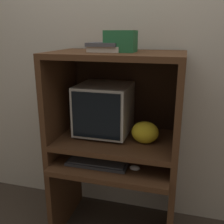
# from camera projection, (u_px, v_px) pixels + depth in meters

# --- Properties ---
(wall_back) EXTENTS (6.00, 0.06, 2.60)m
(wall_back) POSITION_uv_depth(u_px,v_px,m) (128.00, 59.00, 2.04)
(wall_back) COLOR beige
(wall_back) RESTS_ON ground_plane
(desk_base) EXTENTS (0.88, 0.63, 0.63)m
(desk_base) POSITION_uv_depth(u_px,v_px,m) (114.00, 187.00, 1.95)
(desk_base) COLOR #4C2D19
(desk_base) RESTS_ON ground_plane
(desk_monitor_shelf) EXTENTS (0.88, 0.56, 0.14)m
(desk_monitor_shelf) POSITION_uv_depth(u_px,v_px,m) (116.00, 142.00, 1.89)
(desk_monitor_shelf) COLOR #4C2D19
(desk_monitor_shelf) RESTS_ON desk_base
(hutch_upper) EXTENTS (0.88, 0.56, 0.60)m
(hutch_upper) POSITION_uv_depth(u_px,v_px,m) (118.00, 82.00, 1.79)
(hutch_upper) COLOR #4C2D19
(hutch_upper) RESTS_ON desk_monitor_shelf
(crt_monitor) EXTENTS (0.37, 0.39, 0.37)m
(crt_monitor) POSITION_uv_depth(u_px,v_px,m) (104.00, 109.00, 1.90)
(crt_monitor) COLOR beige
(crt_monitor) RESTS_ON desk_monitor_shelf
(keyboard) EXTENTS (0.42, 0.15, 0.03)m
(keyboard) POSITION_uv_depth(u_px,v_px,m) (97.00, 163.00, 1.78)
(keyboard) COLOR #2D2D30
(keyboard) RESTS_ON desk_base
(mouse) EXTENTS (0.07, 0.05, 0.03)m
(mouse) POSITION_uv_depth(u_px,v_px,m) (135.00, 168.00, 1.72)
(mouse) COLOR #B7B7B7
(mouse) RESTS_ON desk_base
(snack_bag) EXTENTS (0.18, 0.14, 0.15)m
(snack_bag) POSITION_uv_depth(u_px,v_px,m) (145.00, 132.00, 1.77)
(snack_bag) COLOR gold
(snack_bag) RESTS_ON desk_monitor_shelf
(book_stack) EXTENTS (0.21, 0.17, 0.06)m
(book_stack) POSITION_uv_depth(u_px,v_px,m) (105.00, 47.00, 1.68)
(book_stack) COLOR beige
(book_stack) RESTS_ON hutch_upper
(storage_box) EXTENTS (0.19, 0.16, 0.13)m
(storage_box) POSITION_uv_depth(u_px,v_px,m) (121.00, 41.00, 1.66)
(storage_box) COLOR #236638
(storage_box) RESTS_ON hutch_upper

